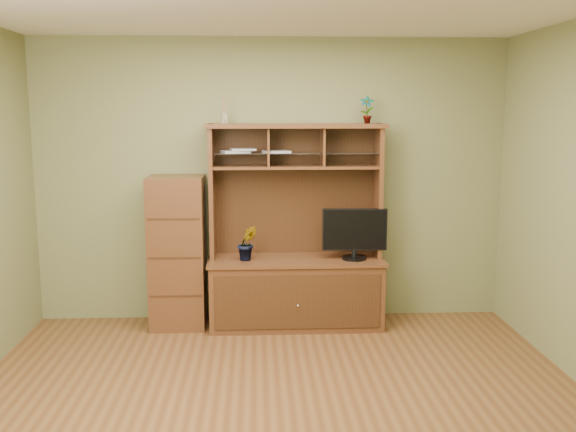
{
  "coord_description": "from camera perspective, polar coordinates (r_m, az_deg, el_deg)",
  "views": [
    {
      "loc": [
        -0.15,
        -4.15,
        2.03
      ],
      "look_at": [
        0.12,
        1.2,
        1.14
      ],
      "focal_mm": 40.0,
      "sensor_mm": 36.0,
      "label": 1
    }
  ],
  "objects": [
    {
      "name": "media_hutch",
      "position": [
        6.08,
        0.7,
        -4.9
      ],
      "size": [
        1.66,
        0.61,
        1.9
      ],
      "color": "#4C2815",
      "rests_on": "room"
    },
    {
      "name": "reed_diffuser",
      "position": [
        5.96,
        -5.75,
        9.15
      ],
      "size": [
        0.05,
        0.05,
        0.26
      ],
      "color": "silver",
      "rests_on": "media_hutch"
    },
    {
      "name": "magazines",
      "position": [
        5.96,
        -3.3,
        5.79
      ],
      "size": [
        0.66,
        0.25,
        0.04
      ],
      "color": "#A4A4A8",
      "rests_on": "media_hutch"
    },
    {
      "name": "orchid_plant",
      "position": [
        5.92,
        -3.64,
        -2.41
      ],
      "size": [
        0.2,
        0.17,
        0.33
      ],
      "primitive_type": "imported",
      "rotation": [
        0.0,
        0.0,
        0.12
      ],
      "color": "#305B1F",
      "rests_on": "media_hutch"
    },
    {
      "name": "monitor",
      "position": [
        5.97,
        5.95,
        -1.49
      ],
      "size": [
        0.6,
        0.23,
        0.48
      ],
      "rotation": [
        0.0,
        0.0,
        -0.04
      ],
      "color": "black",
      "rests_on": "media_hutch"
    },
    {
      "name": "room",
      "position": [
        4.2,
        -0.83,
        0.18
      ],
      "size": [
        4.54,
        4.04,
        2.74
      ],
      "color": "#5A3519",
      "rests_on": "ground"
    },
    {
      "name": "top_plant",
      "position": [
        6.04,
        7.03,
        9.36
      ],
      "size": [
        0.15,
        0.11,
        0.25
      ],
      "primitive_type": "imported",
      "rotation": [
        0.0,
        0.0,
        -0.16
      ],
      "color": "#2D6E26",
      "rests_on": "media_hutch"
    },
    {
      "name": "side_cabinet",
      "position": [
        6.09,
        -9.79,
        -3.18
      ],
      "size": [
        0.51,
        0.46,
        1.42
      ],
      "color": "#4C2815",
      "rests_on": "room"
    }
  ]
}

